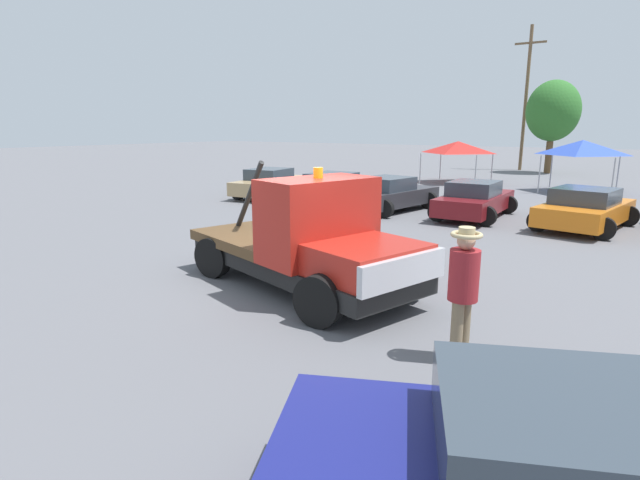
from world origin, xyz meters
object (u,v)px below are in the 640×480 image
parked_car_tan (271,183)px  parked_car_maroon (474,200)px  canopy_tent_red (458,147)px  person_near_truck (463,284)px  parked_car_orange (585,209)px  canopy_tent_blue (582,148)px  parked_car_teal (334,189)px  parked_car_charcoal (389,194)px  tree_left (553,111)px  tow_truck (310,244)px  traffic_cone (465,258)px  utility_pole (526,96)px

parked_car_tan → parked_car_maroon: bearing=-99.2°
canopy_tent_red → person_near_truck: bearing=-70.9°
parked_car_orange → canopy_tent_blue: 10.41m
parked_car_teal → parked_car_charcoal: same height
parked_car_maroon → parked_car_orange: (3.58, -0.09, 0.00)m
canopy_tent_red → tree_left: (3.27, 9.85, 2.23)m
parked_car_tan → parked_car_teal: (3.64, -0.25, 0.00)m
parked_car_teal → tree_left: (4.84, 20.87, 3.65)m
parked_car_tan → canopy_tent_blue: bearing=-57.9°
person_near_truck → parked_car_maroon: person_near_truck is taller
tow_truck → parked_car_charcoal: (-3.08, 9.77, -0.32)m
person_near_truck → parked_car_teal: person_near_truck is taller
canopy_tent_blue → parked_car_orange: bearing=-82.0°
traffic_cone → utility_pole: utility_pole is taller
canopy_tent_blue → parked_car_maroon: bearing=-102.0°
person_near_truck → tree_left: (-4.51, 32.32, 3.17)m
parked_car_tan → parked_car_orange: same height
tow_truck → utility_pole: bearing=112.2°
parked_car_maroon → canopy_tent_red: size_ratio=1.34×
parked_car_teal → parked_car_tan: bearing=83.6°
parked_car_charcoal → canopy_tent_blue: bearing=-17.4°
tow_truck → canopy_tent_blue: canopy_tent_blue is taller
parked_car_teal → canopy_tent_blue: canopy_tent_blue is taller
parked_car_teal → canopy_tent_blue: size_ratio=1.51×
canopy_tent_red → tow_truck: bearing=-78.5°
tree_left → utility_pole: (-2.26, 1.77, 1.20)m
person_near_truck → traffic_cone: 4.95m
person_near_truck → parked_car_teal: size_ratio=0.39×
person_near_truck → parked_car_orange: bearing=-83.6°
parked_car_tan → person_near_truck: bearing=-139.9°
person_near_truck → parked_car_tan: 17.49m
utility_pole → tree_left: bearing=-38.1°
canopy_tent_blue → parked_car_tan: bearing=-140.1°
parked_car_teal → canopy_tent_red: canopy_tent_red is taller
parked_car_maroon → canopy_tent_blue: size_ratio=1.36×
canopy_tent_blue → traffic_cone: bearing=-90.9°
canopy_tent_blue → traffic_cone: (-0.25, -16.92, -1.97)m
parked_car_charcoal → traffic_cone: size_ratio=8.37×
parked_car_maroon → tree_left: bearing=2.7°
traffic_cone → parked_car_teal: bearing=139.3°
canopy_tent_blue → utility_pole: utility_pole is taller
parked_car_teal → tree_left: tree_left is taller
tow_truck → canopy_tent_red: 21.59m
person_near_truck → utility_pole: 35.03m
parked_car_charcoal → utility_pole: 23.49m
tow_truck → parked_car_maroon: tow_truck is taller
tow_truck → canopy_tent_red: (-4.29, 21.13, 1.11)m
tow_truck → canopy_tent_red: tow_truck is taller
parked_car_maroon → canopy_tent_red: bearing=21.5°
parked_car_tan → canopy_tent_blue: (11.80, 9.87, 1.58)m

